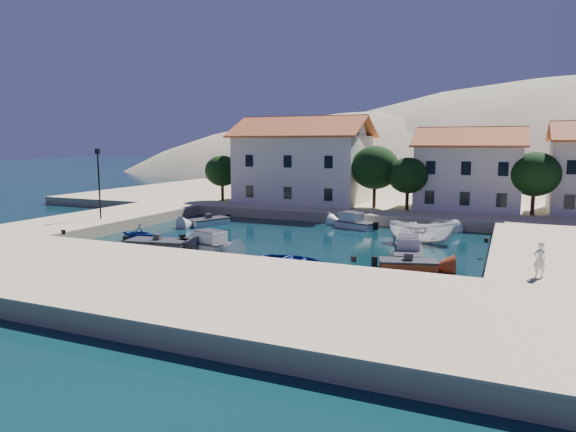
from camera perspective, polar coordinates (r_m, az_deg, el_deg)
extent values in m
plane|color=black|center=(32.26, -6.99, -5.81)|extent=(400.00, 400.00, 0.00)
cube|color=#CFB98E|center=(27.31, -13.44, -7.47)|extent=(52.00, 12.00, 1.00)
cube|color=#CFB98E|center=(51.38, -19.73, -0.45)|extent=(8.00, 20.00, 1.00)
cube|color=#CFB98E|center=(66.82, 11.29, 1.76)|extent=(80.00, 36.00, 1.00)
ellipsoid|color=#998D68|center=(142.12, 12.52, -3.32)|extent=(198.00, 126.00, 72.00)
cube|color=beige|center=(59.25, 1.70, 5.24)|extent=(14.00, 9.00, 7.50)
pyramid|color=#AD4827|center=(59.20, 1.72, 9.93)|extent=(14.70, 9.45, 2.20)
cube|color=beige|center=(56.20, 19.44, 4.11)|extent=(10.00, 8.00, 6.50)
pyramid|color=#AD4827|center=(56.09, 19.65, 8.34)|extent=(10.50, 8.40, 1.80)
cylinder|color=#382314|center=(60.72, -7.29, 2.88)|extent=(0.36, 0.36, 2.50)
ellipsoid|color=black|center=(60.56, -7.33, 5.00)|extent=(4.00, 4.00, 3.60)
cylinder|color=#382314|center=(54.28, 9.56, 2.48)|extent=(0.36, 0.36, 3.00)
ellipsoid|color=black|center=(54.08, 9.63, 5.33)|extent=(5.00, 5.00, 4.50)
cylinder|color=#382314|center=(53.09, 13.10, 1.98)|extent=(0.36, 0.36, 2.50)
ellipsoid|color=black|center=(52.90, 13.17, 4.41)|extent=(4.00, 4.00, 3.60)
cylinder|color=#382314|center=(53.26, 25.56, 1.55)|extent=(0.36, 0.36, 2.75)
ellipsoid|color=black|center=(53.06, 25.72, 4.21)|extent=(4.60, 4.60, 4.14)
cylinder|color=black|center=(48.53, -20.24, 3.21)|extent=(0.14, 0.14, 6.00)
cube|color=black|center=(48.39, -20.42, 6.75)|extent=(0.35, 0.25, 0.45)
cylinder|color=black|center=(41.58, -23.69, -1.68)|extent=(0.36, 0.36, 0.30)
cylinder|color=black|center=(29.61, 7.31, -4.80)|extent=(0.36, 0.36, 0.30)
cylinder|color=black|center=(37.55, 21.20, -2.53)|extent=(0.36, 0.36, 0.30)
cube|color=#302F34|center=(39.36, -14.27, -3.09)|extent=(4.61, 2.67, 0.90)
cube|color=#302F34|center=(39.30, -14.29, -2.62)|extent=(4.71, 2.73, 0.10)
cube|color=#302F34|center=(39.26, -14.30, -2.31)|extent=(0.58, 0.58, 0.50)
cube|color=silver|center=(38.21, -9.26, -3.28)|extent=(4.44, 2.77, 0.90)
cube|color=#302F34|center=(38.15, -9.27, -2.79)|extent=(4.54, 2.83, 0.10)
cube|color=silver|center=(38.08, -9.28, -2.25)|extent=(2.50, 2.01, 0.90)
imported|color=navy|center=(32.94, 0.35, -5.46)|extent=(4.42, 3.24, 0.89)
cube|color=#983316|center=(32.48, 13.20, -5.42)|extent=(3.71, 2.44, 0.90)
cube|color=#302F34|center=(32.41, 13.22, -4.85)|extent=(3.80, 2.49, 0.10)
cube|color=#302F34|center=(32.36, 13.23, -4.47)|extent=(0.62, 0.62, 0.50)
cube|color=silver|center=(35.70, 13.20, -4.20)|extent=(2.60, 4.69, 0.90)
cube|color=#302F34|center=(35.64, 13.22, -3.68)|extent=(2.65, 4.80, 0.10)
cube|color=silver|center=(35.56, 13.24, -3.10)|extent=(1.94, 2.59, 0.90)
imported|color=silver|center=(41.40, 14.66, -2.91)|extent=(5.31, 2.26, 2.01)
cube|color=silver|center=(45.04, 16.00, -1.76)|extent=(3.18, 4.03, 0.90)
cube|color=#302F34|center=(44.99, 16.02, -1.35)|extent=(3.25, 4.12, 0.10)
cube|color=#302F34|center=(44.95, 16.03, -1.07)|extent=(0.67, 0.67, 0.50)
imported|color=navy|center=(42.72, -16.27, -2.64)|extent=(3.04, 2.67, 1.53)
cube|color=silver|center=(49.46, -8.80, -0.67)|extent=(3.10, 4.24, 0.90)
cube|color=#302F34|center=(49.41, -8.81, -0.30)|extent=(3.17, 4.34, 0.10)
cube|color=#302F34|center=(49.38, -8.81, -0.04)|extent=(0.66, 0.66, 0.50)
cube|color=silver|center=(47.34, 7.51, -1.04)|extent=(4.03, 2.82, 0.90)
cube|color=#302F34|center=(47.29, 7.52, -0.65)|extent=(4.12, 2.88, 0.10)
cube|color=silver|center=(47.23, 7.53, -0.20)|extent=(2.32, 1.96, 0.90)
imported|color=white|center=(28.86, 26.17, -4.38)|extent=(0.79, 0.69, 1.81)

